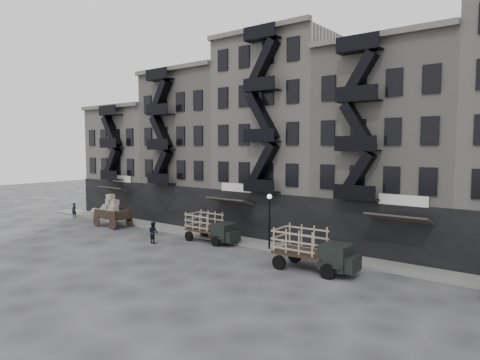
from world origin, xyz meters
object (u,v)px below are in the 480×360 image
Objects in this scene: horse at (97,213)px; pedestrian_west at (74,210)px; wagon at (112,208)px; stake_truck_west at (211,226)px; pedestrian_mid at (153,232)px; stake_truck_east at (313,247)px.

horse is 3.79m from pedestrian_west.
wagon is 2.32× the size of pedestrian_west.
wagon is 0.77× the size of stake_truck_west.
pedestrian_west is 0.92× the size of pedestrian_mid.
pedestrian_west is at bearing 176.97° from wagon.
pedestrian_west is at bearing -177.35° from stake_truck_west.
stake_truck_east is (26.58, -2.06, 0.67)m from horse.
stake_truck_east is (10.47, -2.08, 0.16)m from stake_truck_west.
stake_truck_west is 2.76× the size of pedestrian_mid.
stake_truck_east is 3.09× the size of pedestrian_mid.
stake_truck_east is 13.96m from pedestrian_mid.
wagon reaches higher than pedestrian_mid.
horse is at bearing 168.24° from wagon.
stake_truck_west is 2.99× the size of pedestrian_west.
wagon is at bearing -9.69° from pedestrian_mid.
pedestrian_west is (-19.88, -0.38, -0.56)m from stake_truck_west.
stake_truck_west reaches higher than horse.
stake_truck_west is 19.89m from pedestrian_west.
pedestrian_mid is at bearing -13.76° from wagon.
horse is 16.12m from stake_truck_west.
stake_truck_west is at bearing -19.12° from pedestrian_west.
wagon is 0.69× the size of stake_truck_east.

